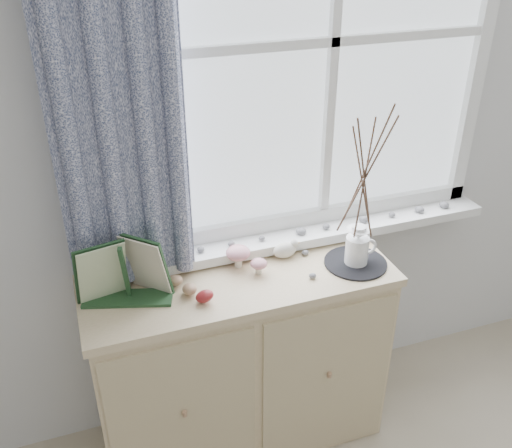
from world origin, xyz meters
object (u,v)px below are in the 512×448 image
Objects in this scene: botanical_book at (126,275)px; twig_pitcher at (365,173)px; sideboard at (241,361)px; toadstool_cluster at (243,256)px.

botanical_book is 0.92m from twig_pitcher.
sideboard is at bearing -179.35° from twig_pitcher.
botanical_book is 0.47m from toadstool_cluster.
toadstool_cluster is (0.03, 0.06, 0.48)m from sideboard.
twig_pitcher is at bearing 14.81° from botanical_book.
botanical_book is at bearing -174.13° from twig_pitcher.
toadstool_cluster is 0.22× the size of twig_pitcher.
toadstool_cluster is 0.56m from twig_pitcher.
twig_pitcher reaches higher than sideboard.
toadstool_cluster is (0.45, 0.08, -0.07)m from botanical_book.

